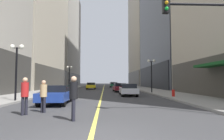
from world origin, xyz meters
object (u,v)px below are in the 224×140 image
Objects in this scene: car_blue at (58,94)px; car_white at (128,89)px; traffic_light_near_right at (212,35)px; car_maroon at (120,87)px; street_lamp_left_far at (69,72)px; pedestrian_in_tan_trench at (43,94)px; street_lamp_left_near at (17,60)px; pedestrian_in_red_jacket at (25,93)px; car_red at (112,84)px; car_green at (114,85)px; car_yellow at (91,86)px; pedestrian_in_black_coat at (74,94)px; street_lamp_right_mid at (151,68)px; fire_hydrant_right at (173,94)px.

car_white is (5.93, 7.02, 0.00)m from car_blue.
car_maroon is at bearing 98.33° from traffic_light_near_right.
street_lamp_left_far is (-11.75, 26.06, -0.49)m from traffic_light_near_right.
car_blue is 0.87× the size of car_white.
pedestrian_in_tan_trench is 6.23m from street_lamp_left_near.
car_white is 2.70× the size of pedestrian_in_red_jacket.
car_red is at bearing 90.63° from car_white.
car_red is 23.09m from street_lamp_left_far.
car_green is 36.79m from pedestrian_in_tan_trench.
car_white is 1.14× the size of car_yellow.
traffic_light_near_right is at bearing -30.67° from car_blue.
pedestrian_in_black_coat reaches higher than car_yellow.
traffic_light_near_right reaches higher than car_green.
street_lamp_left_far is at bearing 96.68° from pedestrian_in_red_jacket.
car_blue is 0.90× the size of car_red.
car_red is 42.35m from street_lamp_left_near.
pedestrian_in_black_coat is at bearing -86.93° from car_yellow.
car_red is at bearing 89.99° from car_maroon.
car_yellow is (0.57, 22.91, -0.00)m from car_blue.
car_green is 0.99× the size of street_lamp_left_far.
pedestrian_in_red_jacket is (-0.66, -0.64, 0.08)m from pedestrian_in_tan_trench.
pedestrian_in_black_coat is 17.33m from street_lamp_right_mid.
car_blue and car_green have the same top height.
car_maroon is 1.08× the size of street_lamp_right_mid.
pedestrian_in_tan_trench is at bearing -141.94° from fire_hydrant_right.
pedestrian_in_tan_trench is 12.30m from fire_hydrant_right.
pedestrian_in_black_coat is (-3.45, -47.77, 0.35)m from car_red.
pedestrian_in_red_jacket is at bearing -96.00° from car_blue.
street_lamp_right_mid reaches higher than pedestrian_in_tan_trench.
car_white is at bearing 61.68° from pedestrian_in_tan_trench.
street_lamp_left_near is (-9.34, -6.09, 2.54)m from car_white.
street_lamp_left_far reaches higher than car_yellow.
traffic_light_near_right is (8.34, -4.95, 3.02)m from car_blue.
car_white is 12.93m from pedestrian_in_red_jacket.
car_green is 0.99× the size of street_lamp_left_near.
car_blue is 5.92m from pedestrian_in_black_coat.
street_lamp_right_mid reaches higher than pedestrian_in_black_coat.
car_blue is 15.20m from car_maroon.
traffic_light_near_right is (2.80, -19.10, 3.02)m from car_maroon.
car_blue is 33.28m from car_green.
pedestrian_in_red_jacket is (-2.54, 1.30, -0.02)m from pedestrian_in_black_coat.
car_yellow is 0.95× the size of street_lamp_left_far.
traffic_light_near_right reaches higher than car_yellow.
pedestrian_in_black_coat is at bearing -45.97° from pedestrian_in_tan_trench.
street_lamp_left_far is at bearing 142.11° from car_maroon.
pedestrian_in_tan_trench is at bearing -90.76° from car_yellow.
street_lamp_left_near is (-8.95, -13.22, 2.54)m from car_maroon.
fire_hydrant_right is at bearing 50.68° from pedestrian_in_black_coat.
car_maroon is 6.18m from street_lamp_right_mid.
pedestrian_in_tan_trench is at bearing -51.20° from street_lamp_left_near.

